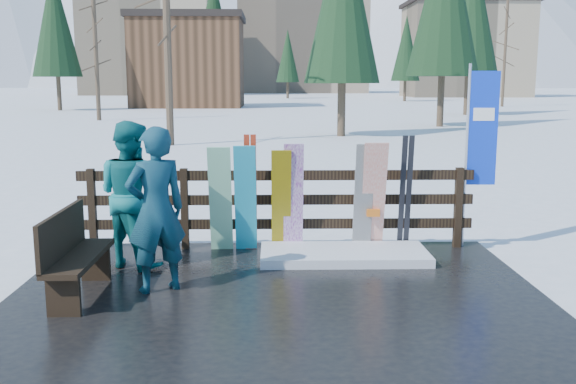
{
  "coord_description": "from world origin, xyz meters",
  "views": [
    {
      "loc": [
        -0.04,
        -6.73,
        2.44
      ],
      "look_at": [
        0.14,
        1.0,
        1.1
      ],
      "focal_mm": 40.0,
      "sensor_mm": 36.0,
      "label": 1
    }
  ],
  "objects_px": {
    "bench": "(73,252)",
    "snowboard_5": "(374,197)",
    "snowboard_1": "(220,200)",
    "person_back": "(131,194)",
    "snowboard_2": "(281,201)",
    "snowboard_4": "(363,198)",
    "rental_flag": "(479,135)",
    "snowboard_0": "(245,199)",
    "snowboard_3": "(293,198)",
    "person_front": "(156,210)"
  },
  "relations": [
    {
      "from": "snowboard_2",
      "to": "snowboard_4",
      "type": "relative_size",
      "value": 0.95
    },
    {
      "from": "person_front",
      "to": "rental_flag",
      "type": "bearing_deg",
      "value": 175.77
    },
    {
      "from": "snowboard_2",
      "to": "snowboard_4",
      "type": "xyz_separation_m",
      "value": [
        1.14,
        0.0,
        0.04
      ]
    },
    {
      "from": "bench",
      "to": "snowboard_1",
      "type": "relative_size",
      "value": 0.98
    },
    {
      "from": "bench",
      "to": "snowboard_3",
      "type": "xyz_separation_m",
      "value": [
        2.48,
        1.85,
        0.25
      ]
    },
    {
      "from": "bench",
      "to": "snowboard_5",
      "type": "height_order",
      "value": "snowboard_5"
    },
    {
      "from": "snowboard_1",
      "to": "person_back",
      "type": "distance_m",
      "value": 1.27
    },
    {
      "from": "snowboard_1",
      "to": "snowboard_2",
      "type": "height_order",
      "value": "snowboard_1"
    },
    {
      "from": "snowboard_5",
      "to": "person_front",
      "type": "height_order",
      "value": "person_front"
    },
    {
      "from": "snowboard_0",
      "to": "snowboard_1",
      "type": "xyz_separation_m",
      "value": [
        -0.35,
        0.0,
        -0.01
      ]
    },
    {
      "from": "bench",
      "to": "rental_flag",
      "type": "distance_m",
      "value": 5.64
    },
    {
      "from": "snowboard_2",
      "to": "snowboard_4",
      "type": "height_order",
      "value": "snowboard_4"
    },
    {
      "from": "snowboard_1",
      "to": "person_back",
      "type": "height_order",
      "value": "person_back"
    },
    {
      "from": "snowboard_5",
      "to": "rental_flag",
      "type": "relative_size",
      "value": 0.61
    },
    {
      "from": "snowboard_3",
      "to": "snowboard_4",
      "type": "bearing_deg",
      "value": 0.0
    },
    {
      "from": "bench",
      "to": "rental_flag",
      "type": "height_order",
      "value": "rental_flag"
    },
    {
      "from": "snowboard_0",
      "to": "snowboard_5",
      "type": "bearing_deg",
      "value": 0.0
    },
    {
      "from": "snowboard_5",
      "to": "snowboard_0",
      "type": "bearing_deg",
      "value": 180.0
    },
    {
      "from": "snowboard_5",
      "to": "person_front",
      "type": "xyz_separation_m",
      "value": [
        -2.71,
        -1.64,
        0.16
      ]
    },
    {
      "from": "rental_flag",
      "to": "bench",
      "type": "bearing_deg",
      "value": -157.47
    },
    {
      "from": "snowboard_0",
      "to": "rental_flag",
      "type": "bearing_deg",
      "value": 4.69
    },
    {
      "from": "snowboard_1",
      "to": "snowboard_3",
      "type": "distance_m",
      "value": 1.01
    },
    {
      "from": "snowboard_1",
      "to": "snowboard_2",
      "type": "bearing_deg",
      "value": -0.0
    },
    {
      "from": "bench",
      "to": "snowboard_5",
      "type": "xyz_separation_m",
      "value": [
        3.59,
        1.85,
        0.26
      ]
    },
    {
      "from": "bench",
      "to": "snowboard_1",
      "type": "bearing_deg",
      "value": 51.47
    },
    {
      "from": "snowboard_2",
      "to": "bench",
      "type": "bearing_deg",
      "value": -141.35
    },
    {
      "from": "snowboard_4",
      "to": "person_back",
      "type": "distance_m",
      "value": 3.14
    },
    {
      "from": "snowboard_3",
      "to": "rental_flag",
      "type": "relative_size",
      "value": 0.6
    },
    {
      "from": "snowboard_3",
      "to": "rental_flag",
      "type": "bearing_deg",
      "value": 5.87
    },
    {
      "from": "person_back",
      "to": "snowboard_1",
      "type": "bearing_deg",
      "value": -118.06
    },
    {
      "from": "rental_flag",
      "to": "snowboard_4",
      "type": "bearing_deg",
      "value": -170.74
    },
    {
      "from": "snowboard_2",
      "to": "person_back",
      "type": "relative_size",
      "value": 0.79
    },
    {
      "from": "snowboard_2",
      "to": "snowboard_5",
      "type": "bearing_deg",
      "value": 0.0
    },
    {
      "from": "bench",
      "to": "person_back",
      "type": "relative_size",
      "value": 0.8
    },
    {
      "from": "snowboard_1",
      "to": "person_back",
      "type": "xyz_separation_m",
      "value": [
        -1.09,
        -0.63,
        0.19
      ]
    },
    {
      "from": "snowboard_1",
      "to": "rental_flag",
      "type": "xyz_separation_m",
      "value": [
        3.64,
        0.27,
        0.86
      ]
    },
    {
      "from": "snowboard_4",
      "to": "person_back",
      "type": "relative_size",
      "value": 0.83
    },
    {
      "from": "snowboard_1",
      "to": "snowboard_5",
      "type": "bearing_deg",
      "value": -0.0
    },
    {
      "from": "snowboard_0",
      "to": "snowboard_3",
      "type": "height_order",
      "value": "snowboard_3"
    },
    {
      "from": "snowboard_0",
      "to": "snowboard_2",
      "type": "height_order",
      "value": "snowboard_0"
    },
    {
      "from": "snowboard_2",
      "to": "snowboard_0",
      "type": "bearing_deg",
      "value": 180.0
    },
    {
      "from": "snowboard_3",
      "to": "snowboard_4",
      "type": "distance_m",
      "value": 0.97
    },
    {
      "from": "snowboard_5",
      "to": "person_back",
      "type": "bearing_deg",
      "value": -168.94
    },
    {
      "from": "snowboard_4",
      "to": "rental_flag",
      "type": "xyz_separation_m",
      "value": [
        1.66,
        0.27,
        0.84
      ]
    },
    {
      "from": "snowboard_5",
      "to": "person_front",
      "type": "distance_m",
      "value": 3.17
    },
    {
      "from": "snowboard_0",
      "to": "snowboard_4",
      "type": "height_order",
      "value": "snowboard_4"
    },
    {
      "from": "snowboard_0",
      "to": "snowboard_5",
      "type": "xyz_separation_m",
      "value": [
        1.78,
        0.0,
        0.02
      ]
    },
    {
      "from": "snowboard_2",
      "to": "snowboard_3",
      "type": "xyz_separation_m",
      "value": [
        0.17,
        0.0,
        0.04
      ]
    },
    {
      "from": "snowboard_0",
      "to": "rental_flag",
      "type": "distance_m",
      "value": 3.41
    },
    {
      "from": "snowboard_2",
      "to": "snowboard_5",
      "type": "distance_m",
      "value": 1.28
    }
  ]
}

